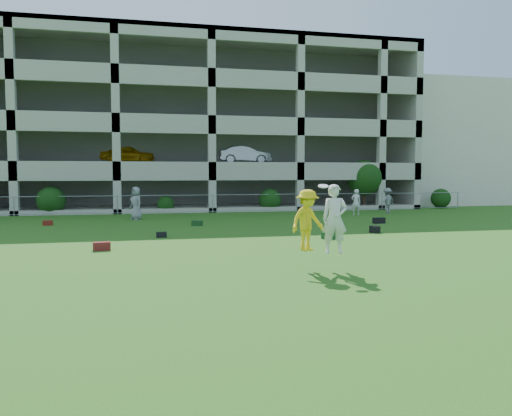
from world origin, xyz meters
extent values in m
plane|color=#235114|center=(0.00, 0.00, 0.00)|extent=(100.00, 100.00, 0.00)
cube|color=beige|center=(23.00, 28.00, 5.00)|extent=(16.00, 14.00, 10.00)
imported|color=gray|center=(-4.79, 14.96, 0.91)|extent=(0.98, 1.06, 1.81)
imported|color=silver|center=(8.19, 14.86, 0.80)|extent=(0.63, 0.46, 1.60)
imported|color=slate|center=(10.94, 16.18, 0.81)|extent=(1.19, 0.93, 1.62)
cube|color=#5D2210|center=(-5.73, 3.91, 0.14)|extent=(0.59, 0.38, 0.28)
cube|color=black|center=(-3.68, 6.88, 0.11)|extent=(0.41, 0.27, 0.22)
cube|color=#153B1C|center=(2.70, 5.02, 0.13)|extent=(0.56, 0.44, 0.26)
cube|color=black|center=(5.35, 6.47, 0.15)|extent=(0.38, 0.38, 0.30)
cube|color=black|center=(7.36, 10.13, 0.15)|extent=(0.63, 0.37, 0.30)
cube|color=#54100E|center=(-9.00, 12.81, 0.12)|extent=(0.52, 0.41, 0.24)
cube|color=#133513|center=(-1.84, 11.01, 0.12)|extent=(0.57, 0.46, 0.25)
imported|color=yellow|center=(-0.11, -0.75, 1.32)|extent=(1.21, 0.99, 1.63)
imported|color=silver|center=(0.58, -0.94, 1.36)|extent=(0.74, 0.56, 1.82)
cylinder|color=white|center=(0.24, -0.96, 2.23)|extent=(0.28, 0.27, 0.12)
cube|color=#9E998C|center=(0.00, 32.75, 6.00)|extent=(30.00, 0.50, 12.00)
cube|color=#9E998C|center=(14.75, 26.00, 6.00)|extent=(0.50, 14.00, 12.00)
cube|color=#9E998C|center=(0.00, 26.00, 11.85)|extent=(30.00, 14.00, 0.30)
cube|color=#9E998C|center=(0.00, 26.00, 0.15)|extent=(30.00, 14.00, 0.30)
cube|color=#9E998C|center=(0.00, 26.00, 3.15)|extent=(30.00, 14.00, 0.30)
cube|color=#9E998C|center=(0.00, 26.00, 6.15)|extent=(30.00, 14.00, 0.30)
cube|color=#9E998C|center=(0.00, 26.00, 9.15)|extent=(30.00, 14.00, 0.30)
cube|color=#9E998C|center=(0.00, 19.15, 2.55)|extent=(30.00, 0.30, 0.90)
cube|color=#9E998C|center=(0.00, 19.15, 5.55)|extent=(30.00, 0.30, 0.90)
cube|color=#9E998C|center=(0.00, 19.15, 8.55)|extent=(30.00, 0.30, 0.90)
cube|color=#9E998C|center=(0.00, 19.15, 11.55)|extent=(30.00, 0.30, 0.90)
cube|color=#9E998C|center=(-12.00, 19.25, 6.00)|extent=(0.50, 0.50, 12.00)
cube|color=#9E998C|center=(-6.00, 19.25, 6.00)|extent=(0.50, 0.50, 12.00)
cube|color=#9E998C|center=(0.00, 19.25, 6.00)|extent=(0.50, 0.50, 12.00)
cube|color=#9E998C|center=(6.00, 19.25, 6.00)|extent=(0.50, 0.50, 12.00)
cube|color=#9E998C|center=(12.00, 19.25, 6.00)|extent=(0.50, 0.50, 12.00)
cube|color=#605E59|center=(0.00, 28.00, 6.00)|extent=(29.00, 9.00, 11.60)
imported|color=orange|center=(-5.46, 24.00, 3.96)|extent=(3.97, 1.82, 1.32)
imported|color=#B2B5B9|center=(3.12, 24.00, 3.96)|extent=(4.03, 1.46, 1.32)
cylinder|color=gray|center=(-12.00, 19.00, 0.60)|extent=(0.06, 0.06, 1.20)
cylinder|color=gray|center=(-6.00, 19.00, 0.60)|extent=(0.06, 0.06, 1.20)
cylinder|color=gray|center=(0.00, 19.00, 0.60)|extent=(0.06, 0.06, 1.20)
cylinder|color=gray|center=(6.00, 19.00, 0.60)|extent=(0.06, 0.06, 1.20)
cylinder|color=gray|center=(12.00, 19.00, 0.60)|extent=(0.06, 0.06, 1.20)
cylinder|color=gray|center=(18.00, 19.00, 0.60)|extent=(0.06, 0.06, 1.20)
cylinder|color=gray|center=(0.00, 19.00, 1.15)|extent=(36.00, 0.04, 0.04)
cylinder|color=gray|center=(0.00, 19.00, 0.08)|extent=(36.00, 0.04, 0.04)
sphere|color=#163D11|center=(-10.00, 19.60, 0.88)|extent=(1.76, 1.76, 1.76)
sphere|color=#163D11|center=(-3.00, 19.60, 0.55)|extent=(1.10, 1.10, 1.10)
sphere|color=#163D11|center=(4.00, 19.60, 0.77)|extent=(1.54, 1.54, 1.54)
cylinder|color=#382314|center=(11.00, 19.80, 0.98)|extent=(0.16, 0.16, 1.96)
sphere|color=#163D11|center=(11.00, 19.80, 2.24)|extent=(2.52, 2.52, 2.52)
sphere|color=#163D11|center=(17.00, 19.60, 0.72)|extent=(1.43, 1.43, 1.43)
camera|label=1|loc=(-4.29, -13.26, 2.56)|focal=35.00mm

